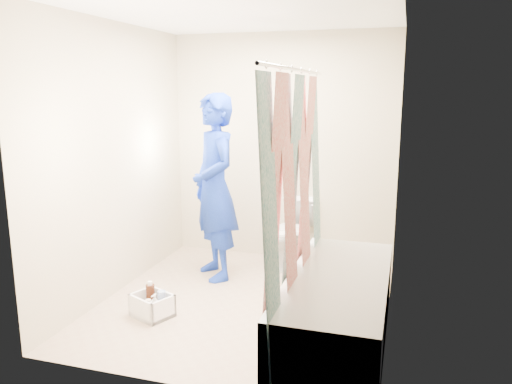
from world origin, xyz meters
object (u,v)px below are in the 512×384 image
(toilet, at_px, (291,232))
(cleaning_caddy, at_px, (153,306))
(bathtub, at_px, (337,306))
(plumber, at_px, (215,188))

(toilet, xyz_separation_m, cleaning_caddy, (-0.79, -1.54, -0.26))
(bathtub, xyz_separation_m, cleaning_caddy, (-1.49, -0.05, -0.18))
(toilet, relative_size, cleaning_caddy, 1.81)
(toilet, xyz_separation_m, plumber, (-0.63, -0.55, 0.55))
(toilet, height_order, plumber, plumber)
(toilet, bearing_deg, cleaning_caddy, -103.89)
(bathtub, distance_m, plumber, 1.75)
(bathtub, distance_m, cleaning_caddy, 1.50)
(bathtub, distance_m, toilet, 1.65)
(bathtub, bearing_deg, cleaning_caddy, -178.18)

